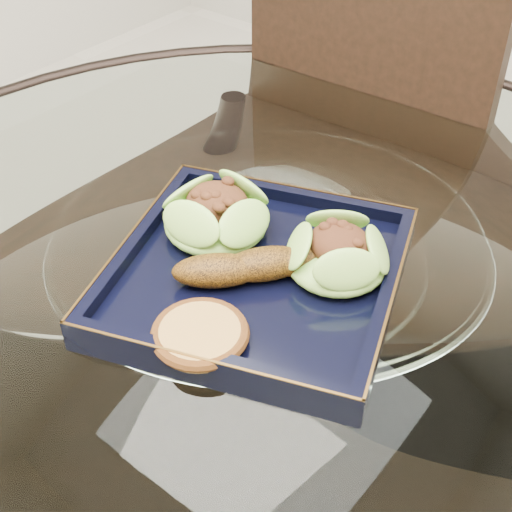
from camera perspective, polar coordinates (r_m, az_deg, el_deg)
The scene contains 7 objects.
dining_table at distance 0.84m, azimuth 0.86°, elevation -9.92°, with size 1.13×1.13×0.77m.
dining_chair at distance 1.13m, azimuth 4.68°, elevation 0.28°, with size 0.42×0.42×0.94m.
navy_plate at distance 0.70m, azimuth -0.00°, elevation -1.89°, with size 0.27×0.27×0.02m, color black.
lettuce_wrap_left at distance 0.73m, azimuth -3.23°, elevation 3.11°, with size 0.11×0.11×0.04m, color #63AD32.
lettuce_wrap_right at distance 0.69m, azimuth 6.50°, elevation -0.07°, with size 0.10×0.10×0.04m, color #528C28.
roasted_plantain at distance 0.68m, azimuth 0.70°, elevation -0.64°, with size 0.17×0.04×0.03m, color #63390A.
crumb_patty at distance 0.62m, azimuth -4.50°, elevation -6.34°, with size 0.08×0.08×0.01m, color #BF913F.
Camera 1 is at (0.33, -0.43, 1.24)m, focal length 50.00 mm.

